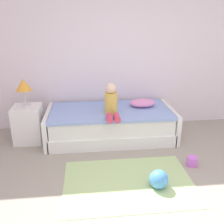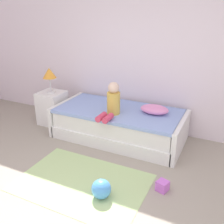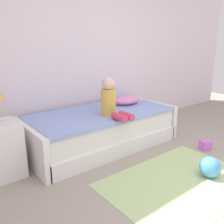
% 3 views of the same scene
% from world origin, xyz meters
% --- Properties ---
extents(wall_rear, '(7.20, 0.10, 2.90)m').
position_xyz_m(wall_rear, '(0.00, 2.60, 1.45)').
color(wall_rear, white).
rests_on(wall_rear, ground).
extents(bed, '(2.11, 1.00, 0.50)m').
position_xyz_m(bed, '(-0.22, 2.00, 0.25)').
color(bed, white).
rests_on(bed, ground).
extents(child_figure, '(0.20, 0.51, 0.50)m').
position_xyz_m(child_figure, '(-0.23, 1.77, 0.70)').
color(child_figure, gold).
rests_on(child_figure, bed).
extents(pillow, '(0.44, 0.30, 0.13)m').
position_xyz_m(pillow, '(0.34, 2.10, 0.56)').
color(pillow, '#EA8CC6').
rests_on(pillow, bed).
extents(toy_ball, '(0.23, 0.23, 0.23)m').
position_xyz_m(toy_ball, '(0.22, 0.57, 0.11)').
color(toy_ball, '#4C99E5').
rests_on(toy_ball, ground).
extents(area_rug, '(1.60, 1.10, 0.01)m').
position_xyz_m(area_rug, '(-0.12, 0.70, 0.00)').
color(area_rug, '#B2D189').
rests_on(area_rug, ground).
extents(toy_block, '(0.16, 0.16, 0.13)m').
position_xyz_m(toy_block, '(0.82, 0.99, 0.06)').
color(toy_block, '#CC66D8').
rests_on(toy_block, ground).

